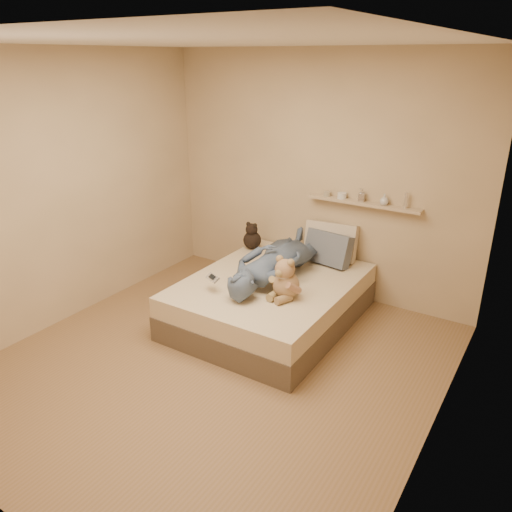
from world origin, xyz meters
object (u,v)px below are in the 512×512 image
Objects in this scene: teddy_bear at (285,281)px; pillow_cream at (331,241)px; person at (276,259)px; bed at (271,300)px; game_console at (213,278)px; wall_shelf at (363,203)px; pillow_grey at (328,248)px; dark_plush at (252,237)px.

pillow_cream is (-0.05, 1.10, 0.03)m from teddy_bear.
bed is at bearing 96.14° from person.
wall_shelf is at bearing 58.25° from game_console.
person is (-0.30, -0.59, 0.01)m from pillow_grey.
game_console is at bearing -113.41° from pillow_cream.
wall_shelf reaches higher than game_console.
wall_shelf is at bearing 58.82° from bed.
bed is 3.45× the size of pillow_cream.
teddy_bear is 1.10m from pillow_cream.
person is at bearing -40.12° from dark_plush.
game_console is 0.14× the size of wall_shelf.
bed is 11.14× the size of game_console.
person is at bearing -116.86° from pillow_grey.
pillow_cream is 1.10× the size of pillow_grey.
pillow_cream reaches higher than person.
dark_plush is at bearing -166.53° from wall_shelf.
bed is at bearing 57.25° from game_console.
wall_shelf is at bearing -124.47° from person.
game_console is (-0.33, -0.51, 0.37)m from bed.
pillow_cream reaches higher than pillow_grey.
dark_plush is at bearing 135.16° from bed.
pillow_cream is at bearing 73.15° from bed.
pillow_grey is (-0.02, 0.96, 0.00)m from teddy_bear.
teddy_bear reaches higher than dark_plush.
bed is at bearing -44.84° from dark_plush.
dark_plush is at bearing -176.03° from pillow_grey.
teddy_bear is 0.74× the size of pillow_cream.
pillow_grey is 0.33× the size of person.
pillow_grey is at bearing 62.88° from game_console.
teddy_bear is at bearing -43.78° from dark_plush.
teddy_bear is at bearing -101.87° from wall_shelf.
person is at bearing 95.75° from bed.
person reaches higher than pillow_grey.
game_console reaches higher than bed.
person is (0.32, 0.62, 0.04)m from game_console.
wall_shelf is at bearing 39.69° from pillow_grey.
pillow_grey is 0.59m from wall_shelf.
pillow_grey reaches higher than dark_plush.
bed is 0.71m from game_console.
pillow_cream is (0.58, 1.34, 0.06)m from game_console.
bed is 0.42m from person.
pillow_grey is 0.66m from person.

